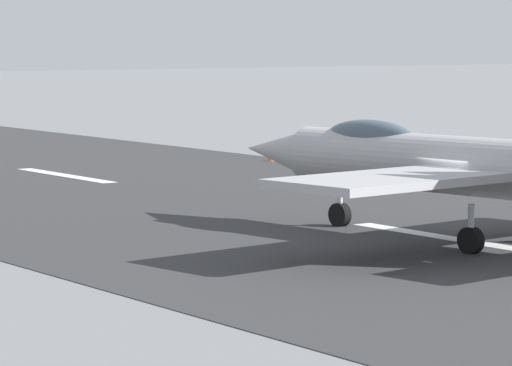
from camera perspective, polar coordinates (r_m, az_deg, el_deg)
The scene contains 4 objects.
ground_plane at distance 45.18m, azimuth 7.79°, elevation -2.18°, with size 400.00×400.00×0.00m, color slate.
runway_strip at distance 45.16m, azimuth 7.81°, elevation -2.17°, with size 240.00×26.00×0.02m.
fighter_jet at distance 44.55m, azimuth 7.78°, elevation 0.74°, with size 17.54×14.96×5.54m.
marker_cone_far at distance 72.90m, azimuth 0.59°, elevation 1.04°, with size 0.44×0.44×0.55m, color orange.
Camera 1 is at (-32.98, 30.28, 6.07)m, focal length 106.27 mm.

